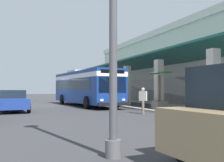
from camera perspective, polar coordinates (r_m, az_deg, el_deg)
The scene contains 7 objects.
ground at distance 27.76m, azimuth 3.81°, elevation -4.99°, with size 120.00×120.00×0.00m, color #38383A.
curb_strip at distance 24.52m, azimuth -0.10°, elevation -5.27°, with size 34.35×0.50×0.12m, color #9E998E.
plaza_building at distance 29.51m, azimuth 17.56°, elevation 2.60°, with size 28.93×13.59×7.53m.
transit_bus at distance 23.75m, azimuth -6.01°, elevation -1.04°, with size 11.40×3.61×3.34m.
parked_sedan_blue at distance 18.81m, azimuth -21.36°, elevation -4.08°, with size 4.52×2.23×1.47m.
pedestrian at distance 16.02m, azimuth 6.89°, elevation -4.03°, with size 0.65×0.40×1.63m.
potted_palm at distance 19.47m, azimuth 10.54°, elevation -4.40°, with size 1.80×2.12×2.89m.
Camera 1 is at (25.01, -3.96, 1.53)m, focal length 41.18 mm.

